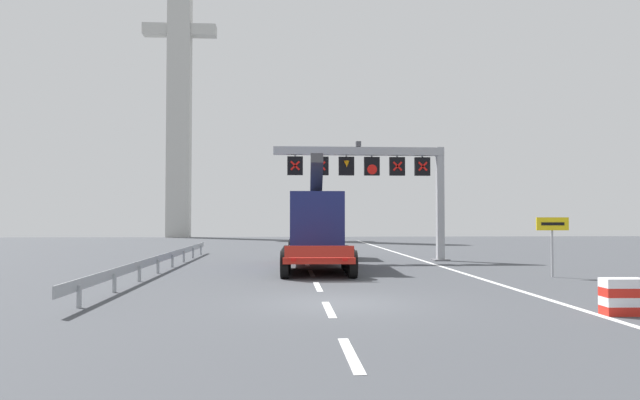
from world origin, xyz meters
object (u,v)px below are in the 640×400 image
Objects in this scene: heavy_haul_truck_red at (315,225)px; exit_sign_yellow at (552,232)px; overhead_lane_gantry at (380,170)px; bridge_pylon_distant at (180,67)px; crash_barrier_striped at (623,297)px.

heavy_haul_truck_red is 5.87× the size of exit_sign_yellow.
overhead_lane_gantry is at bearing 121.12° from exit_sign_yellow.
exit_sign_yellow is (9.18, -7.58, -0.18)m from heavy_haul_truck_red.
bridge_pylon_distant is (-14.70, 41.22, 19.20)m from heavy_haul_truck_red.
crash_barrier_striped is (6.71, -16.32, -1.54)m from heavy_haul_truck_red.
bridge_pylon_distant reaches higher than exit_sign_yellow.
crash_barrier_striped is at bearing -69.59° from bridge_pylon_distant.
bridge_pylon_distant is at bearing 110.41° from crash_barrier_striped.
overhead_lane_gantry is 4.06× the size of exit_sign_yellow.
exit_sign_yellow is 9.18m from crash_barrier_striped.
bridge_pylon_distant is at bearing 109.63° from heavy_haul_truck_red.
overhead_lane_gantry is 0.24× the size of bridge_pylon_distant.
bridge_pylon_distant is (-21.42, 57.54, 20.74)m from crash_barrier_striped.
bridge_pylon_distant reaches higher than crash_barrier_striped.
overhead_lane_gantry is 11.09m from exit_sign_yellow.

